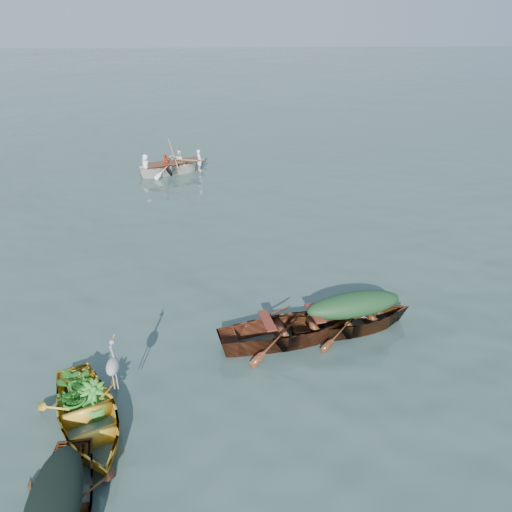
{
  "coord_description": "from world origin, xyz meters",
  "views": [
    {
      "loc": [
        -1.07,
        -9.0,
        6.52
      ],
      "look_at": [
        -0.53,
        2.57,
        0.5
      ],
      "focal_mm": 35.0,
      "sensor_mm": 36.0,
      "label": 1
    }
  ],
  "objects": [
    {
      "name": "oars",
      "position": [
        -3.58,
        11.19,
        0.5
      ],
      "size": [
        1.6,
        2.62,
        0.06
      ],
      "primitive_type": null,
      "rotation": [
        0.0,
        0.0,
        1.99
      ],
      "color": "#A3753D",
      "rests_on": "rowed_boat"
    },
    {
      "name": "rowers",
      "position": [
        -3.58,
        11.19,
        0.85
      ],
      "size": [
        3.02,
        2.13,
        0.76
      ],
      "primitive_type": "imported",
      "rotation": [
        0.0,
        0.0,
        1.99
      ],
      "color": "white",
      "rests_on": "rowed_boat"
    },
    {
      "name": "open_wooden_boat",
      "position": [
        0.06,
        -0.43,
        0.0
      ],
      "size": [
        4.5,
        2.27,
        1.0
      ],
      "primitive_type": "imported",
      "rotation": [
        0.0,
        0.0,
        1.8
      ],
      "color": "#502714",
      "rests_on": "ground"
    },
    {
      "name": "yellow_dinghy",
      "position": [
        -3.62,
        -2.7,
        0.0
      ],
      "size": [
        2.78,
        3.65,
        0.92
      ],
      "primitive_type": "imported",
      "rotation": [
        0.0,
        0.0,
        0.45
      ],
      "color": "gold",
      "rests_on": "ground"
    },
    {
      "name": "dark_tarp_cover",
      "position": [
        -3.53,
        -4.59,
        0.64
      ],
      "size": [
        0.92,
        2.01,
        0.4
      ],
      "primitive_type": "ellipsoid",
      "rotation": [
        0.0,
        0.0,
        0.1
      ],
      "color": "black",
      "rests_on": "dark_covered_boat"
    },
    {
      "name": "heron",
      "position": [
        -3.14,
        -2.41,
        0.92
      ],
      "size": [
        0.43,
        0.48,
        0.92
      ],
      "primitive_type": null,
      "rotation": [
        0.0,
        0.0,
        0.45
      ],
      "color": "gray",
      "rests_on": "yellow_dinghy"
    },
    {
      "name": "dinghy_weeds",
      "position": [
        -3.83,
        -2.19,
        0.76
      ],
      "size": [
        1.02,
        1.12,
        0.6
      ],
      "primitive_type": "imported",
      "rotation": [
        0.0,
        0.0,
        0.45
      ],
      "color": "#216319",
      "rests_on": "yellow_dinghy"
    },
    {
      "name": "green_tarp_cover",
      "position": [
        1.45,
        -0.09,
        0.7
      ],
      "size": [
        2.25,
        1.16,
        0.52
      ],
      "primitive_type": "ellipsoid",
      "rotation": [
        0.0,
        0.0,
        1.81
      ],
      "color": "#193D1B",
      "rests_on": "green_tarp_boat"
    },
    {
      "name": "thwart_benches",
      "position": [
        0.06,
        -0.43,
        0.52
      ],
      "size": [
        2.28,
        1.26,
        0.04
      ],
      "primitive_type": null,
      "rotation": [
        0.0,
        0.0,
        1.8
      ],
      "color": "#531B13",
      "rests_on": "open_wooden_boat"
    },
    {
      "name": "rowed_boat",
      "position": [
        -3.58,
        11.19,
        0.0
      ],
      "size": [
        4.17,
        2.73,
        0.94
      ],
      "primitive_type": "imported",
      "rotation": [
        0.0,
        0.0,
        1.99
      ],
      "color": "white",
      "rests_on": "ground"
    },
    {
      "name": "ground",
      "position": [
        0.0,
        0.0,
        0.0
      ],
      "size": [
        140.0,
        140.0,
        0.0
      ],
      "primitive_type": "plane",
      "color": "#364C47",
      "rests_on": "ground"
    },
    {
      "name": "green_tarp_boat",
      "position": [
        1.45,
        -0.09,
        0.0
      ],
      "size": [
        4.09,
        2.11,
        0.88
      ],
      "primitive_type": "imported",
      "rotation": [
        0.0,
        0.0,
        1.81
      ],
      "color": "#472910",
      "rests_on": "ground"
    }
  ]
}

